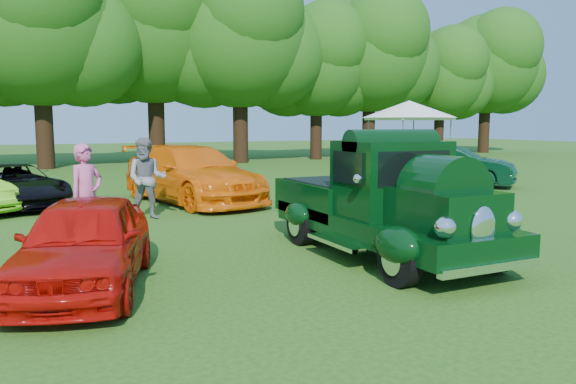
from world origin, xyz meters
name	(u,v)px	position (x,y,z in m)	size (l,w,h in m)	color
ground	(298,265)	(0.00, 0.00, 0.00)	(120.00, 120.00, 0.00)	#254F12
hero_pickup	(382,206)	(1.64, 0.01, 0.87)	(2.39, 5.13, 2.01)	black
red_convertible	(85,243)	(-3.26, 0.11, 0.65)	(1.55, 3.84, 1.31)	#B70C07
back_car_black	(14,186)	(-4.20, 9.08, 0.59)	(1.96, 4.26, 1.18)	black
back_car_orange	(192,174)	(0.50, 7.91, 0.83)	(2.32, 5.70, 1.65)	orange
back_car_blue	(416,169)	(8.26, 7.44, 0.73)	(1.73, 4.29, 1.46)	navy
back_car_green	(451,166)	(10.37, 8.07, 0.74)	(1.57, 4.51, 1.49)	black
spectator_pink	(87,195)	(-2.92, 3.05, 0.96)	(0.70, 0.46, 1.93)	#CC5488
spectator_grey	(147,179)	(-1.29, 5.59, 0.98)	(0.95, 0.74, 1.96)	gray
canopy_tent	(409,110)	(13.00, 14.07, 2.95)	(4.53, 4.53, 3.39)	white
tree_line	(57,29)	(-1.97, 23.70, 7.10)	(64.40, 10.83, 12.26)	#311F10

